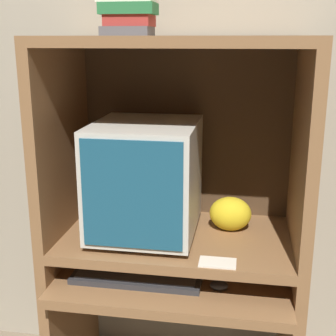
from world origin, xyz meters
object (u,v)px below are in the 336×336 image
Objects in this scene: keyboard at (137,277)px; book_stack at (128,15)px; crt_monitor at (146,178)px; mouse at (219,285)px; snack_bag at (230,214)px.

keyboard is 0.94m from book_stack.
crt_monitor is at bearing -45.28° from book_stack.
mouse is at bearing -2.81° from keyboard.
snack_bag is at bearing 2.32° from book_stack.
keyboard is 2.92× the size of snack_bag.
snack_bag is (0.32, 0.23, 0.18)m from keyboard.
snack_bag is at bearing 15.41° from crt_monitor.
mouse is 0.30m from snack_bag.
mouse is at bearing -95.62° from snack_bag.
mouse is 0.40× the size of snack_bag.
snack_bag reaches higher than keyboard.
mouse is (0.29, -0.15, -0.33)m from crt_monitor.
crt_monitor is 0.36m from snack_bag.
book_stack is (-0.07, 0.07, 0.58)m from crt_monitor.
keyboard is 0.30m from mouse.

